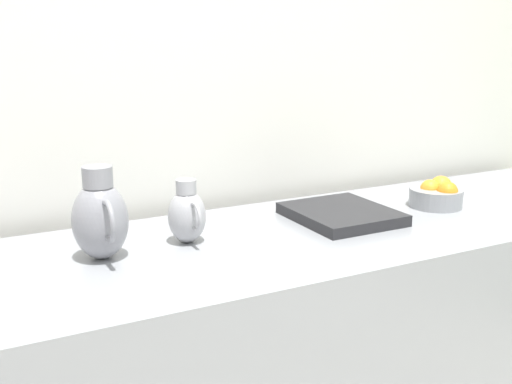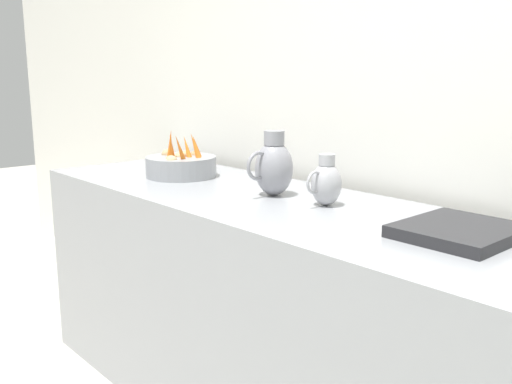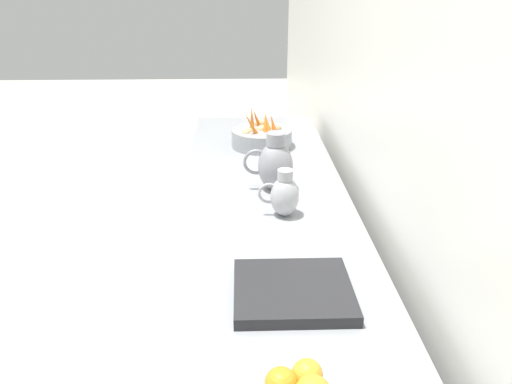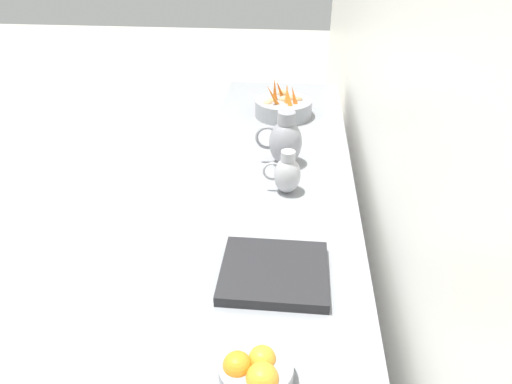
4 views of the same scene
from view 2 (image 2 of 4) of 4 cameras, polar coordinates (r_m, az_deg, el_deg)
prep_counter at (r=2.07m, az=8.65°, el=-14.94°), size 0.73×3.17×0.92m
vegetable_colander at (r=2.64m, az=-7.56°, el=2.71°), size 0.33×0.33×0.22m
metal_pitcher_tall at (r=2.20m, az=1.77°, el=2.59°), size 0.21×0.15×0.25m
metal_pitcher_short at (r=2.04m, az=7.07°, el=0.95°), size 0.16×0.11×0.19m
counter_sink_basin at (r=1.75m, az=19.83°, el=-3.72°), size 0.34×0.30×0.04m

